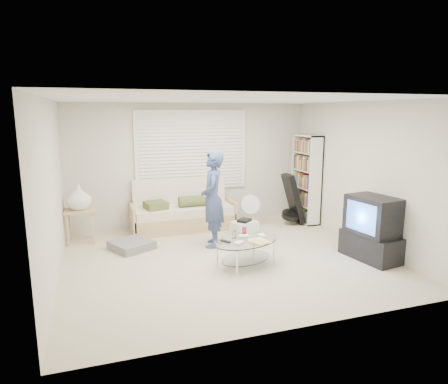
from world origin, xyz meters
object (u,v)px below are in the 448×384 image
object	(u,v)px
futon_sofa	(183,213)
tv_unit	(372,229)
coffee_table	(246,245)
bookshelf	(306,179)

from	to	relation	value
futon_sofa	tv_unit	distance (m)	3.60
futon_sofa	tv_unit	size ratio (longest dim) A/B	2.01
futon_sofa	coffee_table	bearing A→B (deg)	-77.97
futon_sofa	coffee_table	size ratio (longest dim) A/B	1.56
coffee_table	bookshelf	bearing A→B (deg)	43.00
futon_sofa	coffee_table	world-z (taller)	futon_sofa
futon_sofa	coffee_table	xyz separation A→B (m)	(0.48, -2.26, 0.01)
futon_sofa	bookshelf	size ratio (longest dim) A/B	1.10
bookshelf	tv_unit	size ratio (longest dim) A/B	1.82
futon_sofa	tv_unit	bearing A→B (deg)	-46.28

